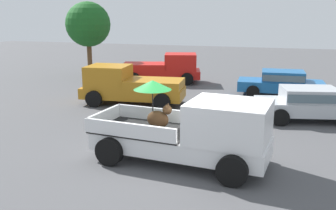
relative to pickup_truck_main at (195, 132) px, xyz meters
name	(u,v)px	position (x,y,z in m)	size (l,w,h in m)	color
ground_plane	(180,162)	(-0.45, 0.02, -0.96)	(80.00, 80.00, 0.00)	#4C4C4F
pickup_truck_main	(195,132)	(0.00, 0.00, 0.00)	(5.18, 2.56, 2.27)	black
pickup_truck_red	(129,86)	(-4.82, 6.24, -0.09)	(4.98, 2.63, 1.80)	black
pickup_truck_far	(165,69)	(-5.04, 12.15, -0.09)	(5.11, 3.18, 1.80)	black
parked_sedan_near	(281,82)	(2.00, 10.26, -0.22)	(4.41, 2.21, 1.33)	black
parked_sedan_far	(310,102)	(3.25, 5.83, -0.22)	(4.59, 2.70, 1.33)	black
tree_by_lot	(88,25)	(-10.64, 12.79, 2.53)	(2.97, 2.97, 5.00)	brown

